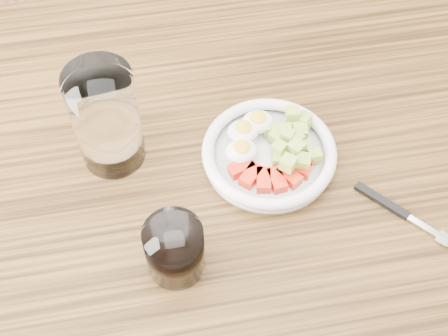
# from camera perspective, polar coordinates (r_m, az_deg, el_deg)

# --- Properties ---
(dining_table) EXTENTS (1.50, 0.90, 0.77)m
(dining_table) POSITION_cam_1_polar(r_m,az_deg,el_deg) (0.99, 0.68, -4.62)
(dining_table) COLOR brown
(dining_table) RESTS_ON ground
(bowl) EXTENTS (0.20, 0.20, 0.05)m
(bowl) POSITION_cam_1_polar(r_m,az_deg,el_deg) (0.92, 4.13, 1.52)
(bowl) COLOR white
(bowl) RESTS_ON dining_table
(fork) EXTENTS (0.13, 0.14, 0.01)m
(fork) POSITION_cam_1_polar(r_m,az_deg,el_deg) (0.91, 15.52, -3.71)
(fork) COLOR black
(fork) RESTS_ON dining_table
(water_glass) EXTENTS (0.09, 0.09, 0.17)m
(water_glass) POSITION_cam_1_polar(r_m,az_deg,el_deg) (0.88, -10.73, 4.47)
(water_glass) COLOR white
(water_glass) RESTS_ON dining_table
(coffee_glass) EXTENTS (0.08, 0.08, 0.09)m
(coffee_glass) POSITION_cam_1_polar(r_m,az_deg,el_deg) (0.81, -4.53, -7.44)
(coffee_glass) COLOR white
(coffee_glass) RESTS_ON dining_table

